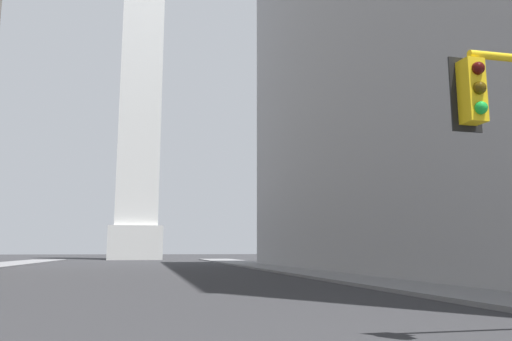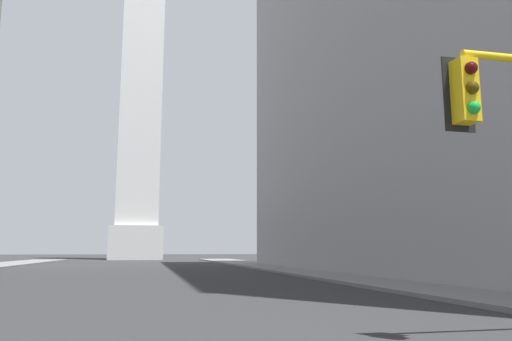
# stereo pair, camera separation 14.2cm
# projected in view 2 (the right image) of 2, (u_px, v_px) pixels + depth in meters

# --- Properties ---
(sidewalk_right) EXTENTS (5.00, 102.25, 0.15)m
(sidewalk_right) POSITION_uv_depth(u_px,v_px,m) (320.00, 273.00, 32.34)
(sidewalk_right) COLOR slate
(sidewalk_right) RESTS_ON ground_plane
(obelisk) EXTENTS (8.58, 8.58, 80.89)m
(obelisk) POSITION_uv_depth(u_px,v_px,m) (144.00, 36.00, 88.43)
(obelisk) COLOR silver
(obelisk) RESTS_ON ground_plane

